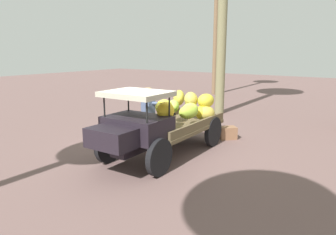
{
  "coord_description": "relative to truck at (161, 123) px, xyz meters",
  "views": [
    {
      "loc": [
        6.78,
        5.17,
        2.84
      ],
      "look_at": [
        -0.25,
        0.22,
        1.01
      ],
      "focal_mm": 33.78,
      "sensor_mm": 36.0,
      "label": 1
    }
  ],
  "objects": [
    {
      "name": "ground_plane",
      "position": [
        -0.17,
        -0.29,
        -0.95
      ],
      "size": [
        60.0,
        60.0,
        0.0
      ],
      "primitive_type": "plane",
      "color": "brown"
    },
    {
      "name": "wooden_crate",
      "position": [
        -2.67,
        0.73,
        -0.75
      ],
      "size": [
        0.65,
        0.65,
        0.4
      ],
      "primitive_type": "cube",
      "rotation": [
        0.0,
        0.0,
        2.37
      ],
      "color": "#8A6043",
      "rests_on": "ground"
    },
    {
      "name": "truck",
      "position": [
        0.0,
        0.0,
        0.0
      ],
      "size": [
        4.52,
        1.84,
        1.88
      ],
      "rotation": [
        0.0,
        0.0,
        0.02
      ],
      "color": "black",
      "rests_on": "ground"
    },
    {
      "name": "farmer",
      "position": [
        -1.14,
        -1.35,
        0.0
      ],
      "size": [
        0.53,
        0.49,
        1.68
      ],
      "rotation": [
        0.0,
        0.0,
        1.35
      ],
      "color": "#423F42",
      "rests_on": "ground"
    }
  ]
}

